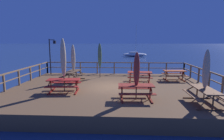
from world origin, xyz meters
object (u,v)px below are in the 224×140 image
Objects in this scene: picnic_table_back_left at (136,89)px; picnic_table_mid_left at (174,73)px; picnic_table_mid_centre at (64,83)px; lamp_post_hooked at (52,51)px; picnic_table_back_right at (205,93)px; sailboat_distant at (134,54)px; patio_umbrella_tall_back_right at (63,58)px; patio_umbrella_tall_back_left at (100,56)px; picnic_table_front_right at (140,75)px; patio_umbrella_short_front at (137,70)px; patio_umbrella_short_back at (206,70)px; patio_umbrella_tall_front at (73,58)px; picnic_table_mid_right at (73,74)px.

picnic_table_back_left is 1.09× the size of picnic_table_mid_left.
lamp_post_hooked is (-2.83, 5.57, 1.55)m from picnic_table_mid_centre.
picnic_table_back_right is 0.27× the size of sailboat_distant.
patio_umbrella_tall_back_right is at bearing -100.80° from sailboat_distant.
patio_umbrella_tall_back_left is (-5.90, 0.86, 1.26)m from picnic_table_mid_left.
patio_umbrella_short_front is at bearing -98.17° from picnic_table_front_right.
patio_umbrella_tall_back_right is at bearing 166.79° from patio_umbrella_short_back.
picnic_table_mid_left is 5.98m from patio_umbrella_short_front.
picnic_table_back_right is at bearing -32.12° from patio_umbrella_tall_front.
patio_umbrella_tall_back_left is at bearing -13.54° from lamp_post_hooked.
patio_umbrella_tall_front is at bearing 147.88° from picnic_table_back_right.
patio_umbrella_tall_front reaches higher than picnic_table_back_left.
patio_umbrella_short_front is (-0.58, -4.07, 1.01)m from picnic_table_front_right.
patio_umbrella_tall_back_right is at bearing -85.76° from patio_umbrella_tall_front.
sailboat_distant is at bearing 86.61° from picnic_table_front_right.
picnic_table_mid_left is at bearing 25.78° from picnic_table_mid_centre.
picnic_table_mid_right is 1.20m from patio_umbrella_tall_front.
picnic_table_mid_right is 0.79× the size of patio_umbrella_short_back.
picnic_table_back_right and picnic_table_back_left have the same top height.
picnic_table_back_left is (-0.59, -4.05, 0.00)m from picnic_table_front_right.
patio_umbrella_short_front is at bearing -16.13° from picnic_table_mid_centre.
lamp_post_hooked is (-10.26, 7.26, 0.44)m from patio_umbrella_short_back.
patio_umbrella_tall_front is 1.12× the size of patio_umbrella_short_front.
picnic_table_back_right is 1.10× the size of picnic_table_back_left.
patio_umbrella_short_back is 36.77m from sailboat_distant.
patio_umbrella_tall_back_right reaches higher than picnic_table_front_right.
patio_umbrella_tall_back_left reaches higher than patio_umbrella_short_front.
patio_umbrella_tall_back_left reaches higher than patio_umbrella_short_back.
patio_umbrella_tall_back_left is (-5.79, 6.18, 0.14)m from patio_umbrella_short_back.
picnic_table_front_right and picnic_table_back_left have the same top height.
sailboat_distant is (6.69, 35.03, -0.80)m from picnic_table_mid_centre.
lamp_post_hooked is (-10.37, 1.93, 1.56)m from picnic_table_mid_left.
patio_umbrella_short_front is at bearing -65.82° from patio_umbrella_tall_back_left.
picnic_table_back_right is 1.20× the size of picnic_table_mid_left.
picnic_table_mid_right is 1.12× the size of picnic_table_back_left.
patio_umbrella_tall_back_left is (1.62, 4.44, -0.21)m from patio_umbrella_tall_back_right.
sailboat_distant is (2.50, 36.23, -0.80)m from picnic_table_back_left.
picnic_table_mid_centre is 7.69m from patio_umbrella_short_back.
patio_umbrella_short_front is (-3.21, 0.54, 1.00)m from picnic_table_back_right.
picnic_table_mid_left is (7.53, 3.64, -0.01)m from picnic_table_mid_centre.
patio_umbrella_short_back reaches higher than picnic_table_front_right.
patio_umbrella_tall_back_right is at bearing -84.56° from picnic_table_mid_right.
picnic_table_front_right is 0.58× the size of patio_umbrella_tall_back_right.
picnic_table_back_left is 3.45m from patio_umbrella_short_back.
picnic_table_back_left is at bearing -124.66° from picnic_table_mid_left.
lamp_post_hooked reaches higher than picnic_table_back_right.
patio_umbrella_short_back is 1.07× the size of patio_umbrella_short_front.
picnic_table_back_left is at bearing 110.99° from patio_umbrella_short_front.
sailboat_distant is (6.67, 34.98, -2.26)m from patio_umbrella_tall_back_right.
patio_umbrella_tall_front is 3.68m from lamp_post_hooked.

